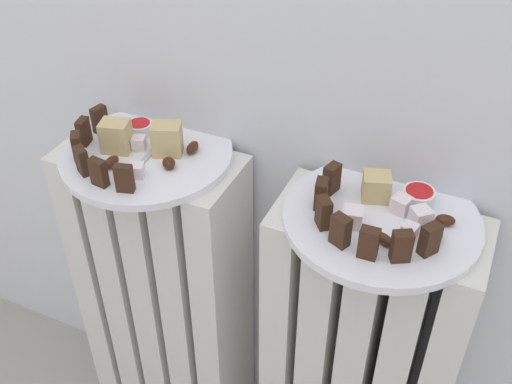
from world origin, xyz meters
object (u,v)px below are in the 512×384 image
(plate_left, at_px, (147,154))
(jam_bowl_right, at_px, (418,196))
(fork, at_px, (158,145))
(jam_bowl_left, at_px, (140,127))
(radiator_right, at_px, (356,375))
(plate_right, at_px, (381,219))
(radiator_left, at_px, (167,305))

(plate_left, bearing_deg, jam_bowl_right, 6.20)
(plate_left, bearing_deg, fork, 69.05)
(jam_bowl_left, xyz_separation_m, jam_bowl_right, (0.45, 0.00, 0.00))
(plate_left, relative_size, jam_bowl_right, 5.92)
(radiator_right, bearing_deg, fork, 176.80)
(fork, bearing_deg, plate_right, -3.20)
(plate_right, bearing_deg, jam_bowl_left, 174.35)
(plate_right, distance_m, jam_bowl_right, 0.06)
(plate_left, distance_m, jam_bowl_left, 0.06)
(plate_right, bearing_deg, radiator_left, -180.00)
(plate_right, bearing_deg, jam_bowl_right, 50.21)
(plate_left, height_order, jam_bowl_right, jam_bowl_right)
(jam_bowl_left, bearing_deg, plate_right, -5.65)
(radiator_right, bearing_deg, jam_bowl_right, 50.21)
(radiator_right, xyz_separation_m, jam_bowl_right, (0.04, 0.04, 0.37))
(jam_bowl_right, bearing_deg, plate_left, -173.80)
(fork, bearing_deg, plate_left, -110.95)
(radiator_left, bearing_deg, jam_bowl_left, 131.90)
(jam_bowl_left, height_order, fork, jam_bowl_left)
(radiator_right, bearing_deg, radiator_left, 180.00)
(plate_left, height_order, plate_right, same)
(radiator_right, xyz_separation_m, jam_bowl_left, (-0.41, 0.04, 0.36))
(plate_right, bearing_deg, fork, 176.80)
(plate_left, distance_m, plate_right, 0.37)
(radiator_left, bearing_deg, plate_right, 0.00)
(plate_left, relative_size, plate_right, 1.00)
(radiator_right, relative_size, jam_bowl_right, 14.94)
(plate_left, height_order, jam_bowl_left, jam_bowl_left)
(fork, bearing_deg, radiator_right, -3.20)
(radiator_right, height_order, plate_right, plate_right)
(radiator_left, distance_m, jam_bowl_right, 0.55)
(radiator_right, distance_m, jam_bowl_left, 0.55)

